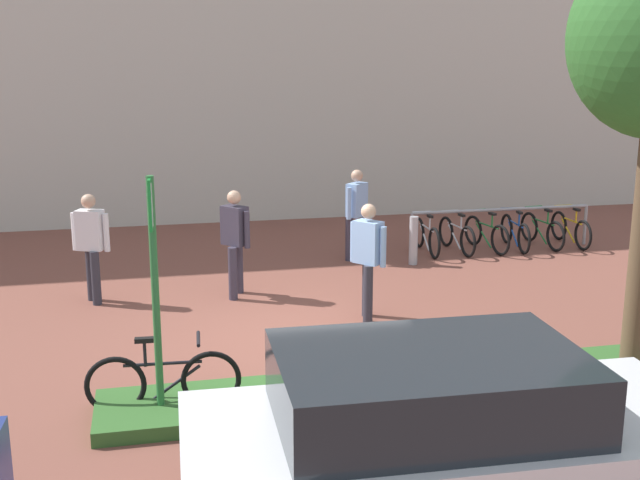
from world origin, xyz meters
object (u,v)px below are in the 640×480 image
person_shirt_white (368,254)px  car_white_hatch (445,443)px  bike_at_sign (164,381)px  parking_sign_post (154,265)px  bollard_steel (413,241)px  person_shirt_blue (357,209)px  person_casual_tan (91,241)px  bike_rack_cluster (500,232)px  person_suited_dark (235,236)px

person_shirt_white → car_white_hatch: size_ratio=0.39×
person_shirt_white → car_white_hatch: (-0.83, -5.21, -0.23)m
bike_at_sign → parking_sign_post: bearing=-104.3°
bollard_steel → person_shirt_blue: size_ratio=0.52×
person_shirt_white → car_white_hatch: 5.28m
bollard_steel → bike_at_sign: bearing=-131.4°
person_casual_tan → bike_rack_cluster: bearing=13.6°
parking_sign_post → car_white_hatch: 3.50m
bike_at_sign → bollard_steel: (4.66, 5.29, 0.10)m
bike_rack_cluster → person_suited_dark: bearing=-159.9°
bike_rack_cluster → car_white_hatch: 9.89m
parking_sign_post → person_shirt_white: parking_sign_post is taller
bollard_steel → person_suited_dark: bearing=-159.8°
car_white_hatch → bollard_steel: bearing=72.7°
bike_rack_cluster → person_casual_tan: person_casual_tan is taller
bike_at_sign → person_casual_tan: size_ratio=0.98×
bollard_steel → person_shirt_white: 3.30m
parking_sign_post → bike_rack_cluster: 9.30m
person_shirt_white → person_suited_dark: 2.33m
parking_sign_post → bollard_steel: parking_sign_post is taller
bollard_steel → person_casual_tan: (-5.62, -1.10, 0.53)m
person_casual_tan → bollard_steel: bearing=11.1°
person_suited_dark → person_casual_tan: same height
bike_at_sign → person_shirt_white: bearing=39.8°
person_shirt_white → bike_rack_cluster: bearing=43.5°
bike_at_sign → person_suited_dark: 4.27m
bike_at_sign → person_shirt_blue: 6.91m
person_shirt_blue → car_white_hatch: size_ratio=0.39×
bollard_steel → parking_sign_post: bearing=-130.8°
bollard_steel → car_white_hatch: 8.39m
bollard_steel → person_shirt_blue: 1.20m
bike_rack_cluster → person_shirt_blue: bearing=-175.2°
person_shirt_white → car_white_hatch: person_shirt_white is taller
bike_at_sign → person_casual_tan: person_casual_tan is taller
bollard_steel → person_casual_tan: person_casual_tan is taller
person_suited_dark → person_casual_tan: 2.21m
bike_rack_cluster → bollard_steel: 2.21m
person_suited_dark → person_casual_tan: (-2.20, 0.16, 0.00)m
person_shirt_white → person_casual_tan: (-3.95, 1.70, 0.00)m
car_white_hatch → parking_sign_post: bearing=131.0°
person_shirt_blue → parking_sign_post: bearing=-122.2°
parking_sign_post → car_white_hatch: (2.21, -2.54, -0.95)m
person_shirt_white → person_suited_dark: size_ratio=1.00×
bike_rack_cluster → person_shirt_blue: 3.10m
bike_at_sign → car_white_hatch: car_white_hatch is taller
person_shirt_white → person_suited_dark: (-1.74, 1.54, 0.00)m
bike_at_sign → bollard_steel: 7.05m
person_casual_tan → person_suited_dark: bearing=-4.0°
parking_sign_post → person_shirt_blue: parking_sign_post is taller
person_shirt_white → car_white_hatch: bearing=-99.0°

